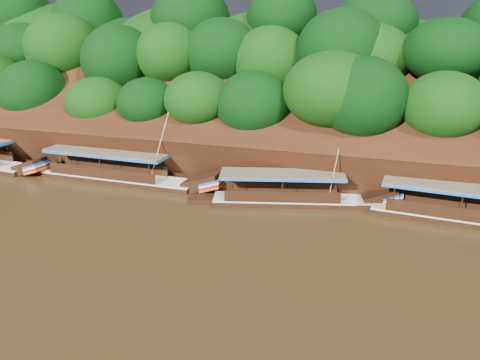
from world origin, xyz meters
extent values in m
plane|color=black|center=(0.00, 0.00, 0.00)|extent=(160.00, 160.00, 0.00)
cube|color=black|center=(0.00, 16.00, 3.50)|extent=(120.00, 16.12, 13.64)
cube|color=black|center=(0.00, 26.00, 0.00)|extent=(120.00, 24.00, 12.00)
ellipsoid|color=#093A0C|center=(-30.00, 22.00, 9.00)|extent=(20.00, 10.00, 8.00)
ellipsoid|color=#093A0C|center=(-6.00, 15.00, 3.50)|extent=(18.00, 8.00, 6.40)
ellipsoid|color=#093A0C|center=(0.00, 23.00, 9.20)|extent=(24.00, 11.00, 8.40)
cube|color=black|center=(12.59, 7.71, 0.00)|extent=(12.68, 3.24, 0.88)
cube|color=silver|center=(12.59, 7.71, 0.42)|extent=(12.69, 3.30, 0.10)
cube|color=brown|center=(11.81, 7.78, 2.36)|extent=(10.00, 3.32, 0.12)
cube|color=#1957A4|center=(11.81, 7.78, 2.24)|extent=(10.00, 3.32, 0.18)
cube|color=black|center=(0.72, 7.52, 0.00)|extent=(11.35, 4.74, 0.84)
cube|color=silver|center=(0.72, 7.52, 0.40)|extent=(11.36, 4.80, 0.09)
cube|color=black|center=(6.82, 9.07, 0.65)|extent=(2.95, 2.14, 1.58)
cube|color=#1957A4|center=(7.49, 9.24, 0.93)|extent=(1.73, 1.89, 0.57)
cube|color=#B11319|center=(7.49, 9.24, 0.62)|extent=(1.73, 1.89, 0.57)
cube|color=brown|center=(0.04, 7.35, 2.25)|extent=(9.07, 4.44, 0.11)
cube|color=#1957A4|center=(0.04, 7.35, 2.13)|extent=(9.07, 4.44, 0.17)
cylinder|color=tan|center=(3.57, 7.67, 2.40)|extent=(0.59, 0.44, 3.93)
cube|color=black|center=(-13.85, 8.04, 0.00)|extent=(13.44, 2.42, 0.91)
cube|color=silver|center=(-13.85, 8.04, 0.44)|extent=(13.44, 2.49, 0.10)
cube|color=black|center=(-6.31, 7.94, 0.71)|extent=(3.17, 1.72, 1.80)
cube|color=#1957A4|center=(-5.47, 7.92, 1.02)|extent=(1.67, 1.77, 0.67)
cube|color=#B11319|center=(-5.47, 7.92, 0.67)|extent=(1.67, 1.77, 0.67)
cube|color=brown|center=(-14.69, 8.06, 2.45)|extent=(10.53, 2.72, 0.12)
cube|color=#1957A4|center=(-14.69, 8.06, 2.33)|extent=(10.53, 2.72, 0.18)
cylinder|color=tan|center=(-9.79, 7.78, 3.25)|extent=(1.41, 1.26, 5.33)
cube|color=black|center=(-21.82, 7.30, 0.72)|extent=(2.97, 1.93, 1.71)
cube|color=#1957A4|center=(-21.08, 7.23, 1.03)|extent=(1.61, 1.88, 0.62)
cube|color=#B11319|center=(-21.08, 7.23, 0.68)|extent=(1.61, 1.88, 0.62)
cone|color=#255816|center=(-27.24, 9.97, 0.80)|extent=(1.50, 1.50, 1.61)
cone|color=#255816|center=(-19.93, 9.30, 0.84)|extent=(1.50, 1.50, 1.68)
cone|color=#255816|center=(-11.83, 9.80, 0.93)|extent=(1.50, 1.50, 1.86)
cone|color=#255816|center=(-6.10, 9.59, 0.64)|extent=(1.50, 1.50, 1.29)
cone|color=#255816|center=(1.73, 9.23, 0.94)|extent=(1.50, 1.50, 1.87)
cone|color=#255816|center=(6.13, 10.00, 0.86)|extent=(1.50, 1.50, 1.72)
camera|label=1|loc=(6.71, -23.45, 12.56)|focal=35.00mm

